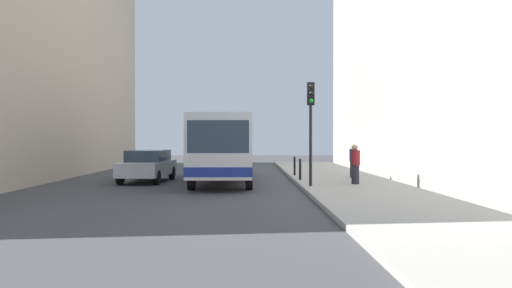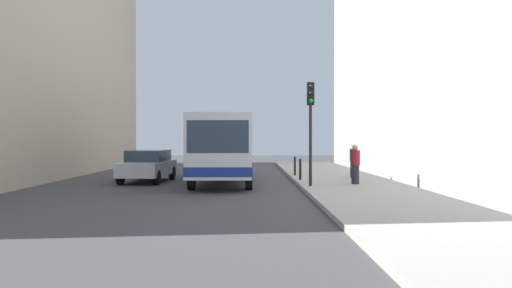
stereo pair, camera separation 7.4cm
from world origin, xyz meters
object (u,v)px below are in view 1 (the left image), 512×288
object	(u,v)px
pedestrian_near_signal	(355,165)
pedestrian_mid_sidewalk	(353,161)
traffic_light	(311,114)
car_beside_bus	(148,165)
bollard_near	(300,169)
bus	(225,145)
bollard_mid	(295,166)

from	to	relation	value
pedestrian_near_signal	pedestrian_mid_sidewalk	size ratio (longest dim) A/B	1.01
traffic_light	pedestrian_mid_sidewalk	distance (m)	5.46
car_beside_bus	bollard_near	distance (m)	7.11
bollard_near	pedestrian_mid_sidewalk	xyz separation A→B (m)	(2.69, 1.23, 0.32)
bus	pedestrian_mid_sidewalk	distance (m)	6.21
traffic_light	bollard_near	xyz separation A→B (m)	(-0.10, 3.11, -2.38)
pedestrian_near_signal	bollard_near	bearing A→B (deg)	-160.45
bus	car_beside_bus	world-z (taller)	bus
bollard_near	bollard_mid	world-z (taller)	same
bollard_mid	bollard_near	bearing A→B (deg)	-90.00
bus	pedestrian_mid_sidewalk	size ratio (longest dim) A/B	6.88
bollard_mid	pedestrian_near_signal	size ratio (longest dim) A/B	0.59
pedestrian_near_signal	pedestrian_mid_sidewalk	xyz separation A→B (m)	(0.63, 3.48, -0.01)
bus	bollard_mid	xyz separation A→B (m)	(3.47, 1.91, -1.10)
car_beside_bus	pedestrian_near_signal	distance (m)	9.61
pedestrian_near_signal	pedestrian_mid_sidewalk	bearing A→B (deg)	146.83
car_beside_bus	bollard_near	bearing A→B (deg)	178.13
bollard_mid	pedestrian_mid_sidewalk	bearing A→B (deg)	-30.48
bus	pedestrian_near_signal	world-z (taller)	bus
car_beside_bus	bollard_near	xyz separation A→B (m)	(7.07, -0.76, -0.16)
pedestrian_mid_sidewalk	car_beside_bus	bearing A→B (deg)	111.26
car_beside_bus	bollard_mid	world-z (taller)	car_beside_bus
bollard_near	pedestrian_near_signal	bearing A→B (deg)	-47.56
traffic_light	pedestrian_mid_sidewalk	world-z (taller)	traffic_light
car_beside_bus	bollard_mid	distance (m)	7.36
bollard_mid	pedestrian_near_signal	world-z (taller)	pedestrian_near_signal
car_beside_bus	bollard_mid	size ratio (longest dim) A/B	4.76
traffic_light	pedestrian_mid_sidewalk	bearing A→B (deg)	59.25
pedestrian_mid_sidewalk	bollard_near	bearing A→B (deg)	133.10
car_beside_bus	traffic_light	bearing A→B (deg)	155.88
bus	bollard_mid	distance (m)	4.11
bollard_near	bollard_mid	bearing A→B (deg)	90.00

